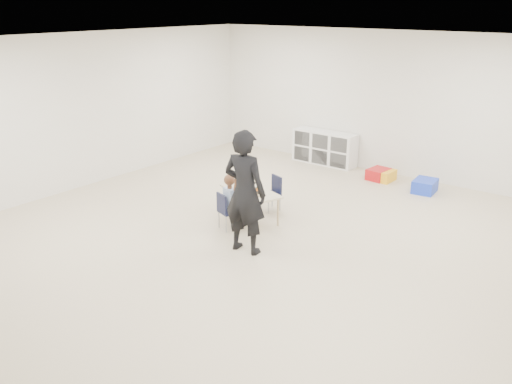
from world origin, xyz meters
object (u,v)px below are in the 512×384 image
Objects in this scene: child at (229,200)px; adult at (245,192)px; cubby_shelf at (324,148)px; chair_near at (229,211)px; table at (251,204)px.

adult is at bearing -14.18° from child.
adult reaches higher than cubby_shelf.
adult is (1.38, -4.40, 0.52)m from cubby_shelf.
adult is at bearing -14.18° from chair_near.
cubby_shelf is at bearing 121.02° from table.
cubby_shelf is at bearing 119.28° from child.
cubby_shelf reaches higher than table.
chair_near is 0.63× the size of child.
table is at bearing -78.28° from cubby_shelf.
chair_near is 0.42× the size of cubby_shelf.
cubby_shelf is at bearing -78.43° from adult.
chair_near is 4.00m from cubby_shelf.
cubby_shelf is 4.64m from adult.
adult is (0.69, -0.45, 0.41)m from child.
chair_near is 0.17m from child.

